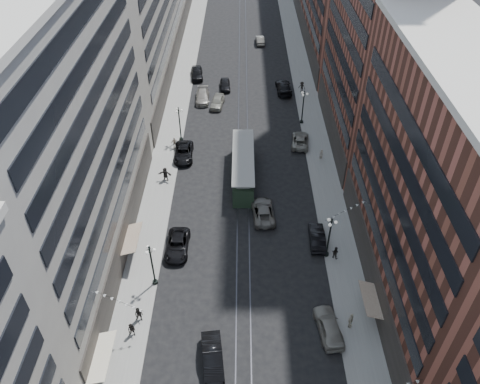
{
  "coord_description": "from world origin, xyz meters",
  "views": [
    {
      "loc": [
        -0.23,
        -3.43,
        38.73
      ],
      "look_at": [
        -0.38,
        37.08,
        5.0
      ],
      "focal_mm": 35.0,
      "sensor_mm": 36.0,
      "label": 1
    }
  ],
  "objects_px": {
    "streetcar": "(243,168)",
    "car_5": "(213,357)",
    "car_4": "(329,326)",
    "car_2": "(177,245)",
    "car_13": "(225,85)",
    "car_12": "(284,87)",
    "lamppost_sw_far": "(152,264)",
    "car_14": "(260,40)",
    "lamppost_sw_mid": "(180,123)",
    "pedestrian_5": "(165,174)",
    "car_9": "(197,73)",
    "pedestrian_6": "(175,143)",
    "pedestrian_9": "(302,87)",
    "lamppost_se_mid": "(303,106)",
    "car_extra_0": "(217,102)",
    "lamppost_se_far": "(329,236)",
    "pedestrian_extra_1": "(132,330)",
    "car_7": "(184,153)",
    "pedestrian_8": "(321,154)",
    "car_extra_1": "(263,211)",
    "pedestrian_7": "(335,252)",
    "car_10": "(317,237)",
    "pedestrian_4": "(351,320)",
    "pedestrian_2": "(139,314)",
    "car_8": "(203,97)"
  },
  "relations": [
    {
      "from": "car_5",
      "to": "car_13",
      "type": "relative_size",
      "value": 1.16
    },
    {
      "from": "car_4",
      "to": "car_5",
      "type": "xyz_separation_m",
      "value": [
        -10.81,
        -3.19,
        -0.03
      ]
    },
    {
      "from": "lamppost_se_mid",
      "to": "car_13",
      "type": "bearing_deg",
      "value": 136.67
    },
    {
      "from": "car_5",
      "to": "pedestrian_8",
      "type": "height_order",
      "value": "pedestrian_8"
    },
    {
      "from": "car_4",
      "to": "pedestrian_7",
      "type": "height_order",
      "value": "pedestrian_7"
    },
    {
      "from": "car_2",
      "to": "pedestrian_extra_1",
      "type": "distance_m",
      "value": 11.52
    },
    {
      "from": "car_8",
      "to": "car_9",
      "type": "bearing_deg",
      "value": 98.54
    },
    {
      "from": "pedestrian_9",
      "to": "car_extra_1",
      "type": "height_order",
      "value": "pedestrian_9"
    },
    {
      "from": "streetcar",
      "to": "car_4",
      "type": "distance_m",
      "value": 25.22
    },
    {
      "from": "car_12",
      "to": "pedestrian_extra_1",
      "type": "distance_m",
      "value": 51.84
    },
    {
      "from": "pedestrian_4",
      "to": "car_extra_0",
      "type": "relative_size",
      "value": 0.39
    },
    {
      "from": "pedestrian_extra_1",
      "to": "car_extra_1",
      "type": "bearing_deg",
      "value": 69.11
    },
    {
      "from": "car_extra_0",
      "to": "pedestrian_9",
      "type": "bearing_deg",
      "value": 25.64
    },
    {
      "from": "pedestrian_6",
      "to": "pedestrian_extra_1",
      "type": "bearing_deg",
      "value": 70.1
    },
    {
      "from": "streetcar",
      "to": "car_5",
      "type": "height_order",
      "value": "streetcar"
    },
    {
      "from": "lamppost_sw_mid",
      "to": "pedestrian_5",
      "type": "xyz_separation_m",
      "value": [
        -1.08,
        -9.61,
        -1.97
      ]
    },
    {
      "from": "pedestrian_9",
      "to": "car_12",
      "type": "bearing_deg",
      "value": -163.86
    },
    {
      "from": "car_4",
      "to": "car_5",
      "type": "distance_m",
      "value": 11.27
    },
    {
      "from": "lamppost_sw_mid",
      "to": "pedestrian_2",
      "type": "xyz_separation_m",
      "value": [
        -0.83,
        -31.56,
        -2.06
      ]
    },
    {
      "from": "pedestrian_4",
      "to": "car_14",
      "type": "distance_m",
      "value": 69.33
    },
    {
      "from": "car_9",
      "to": "pedestrian_6",
      "type": "height_order",
      "value": "pedestrian_6"
    },
    {
      "from": "pedestrian_2",
      "to": "car_9",
      "type": "bearing_deg",
      "value": 98.56
    },
    {
      "from": "car_7",
      "to": "car_5",
      "type": "bearing_deg",
      "value": -82.13
    },
    {
      "from": "lamppost_sw_mid",
      "to": "streetcar",
      "type": "xyz_separation_m",
      "value": [
        9.2,
        -8.83,
        -1.47
      ]
    },
    {
      "from": "lamppost_se_far",
      "to": "pedestrian_6",
      "type": "distance_m",
      "value": 28.43
    },
    {
      "from": "car_13",
      "to": "car_extra_0",
      "type": "height_order",
      "value": "car_extra_0"
    },
    {
      "from": "car_13",
      "to": "car_12",
      "type": "bearing_deg",
      "value": -9.31
    },
    {
      "from": "car_10",
      "to": "car_9",
      "type": "bearing_deg",
      "value": -66.48
    },
    {
      "from": "lamppost_sw_far",
      "to": "car_8",
      "type": "relative_size",
      "value": 1.03
    },
    {
      "from": "pedestrian_7",
      "to": "pedestrian_extra_1",
      "type": "height_order",
      "value": "pedestrian_extra_1"
    },
    {
      "from": "lamppost_se_mid",
      "to": "lamppost_se_far",
      "type": "bearing_deg",
      "value": -90.0
    },
    {
      "from": "pedestrian_9",
      "to": "car_extra_1",
      "type": "relative_size",
      "value": 0.34
    },
    {
      "from": "car_5",
      "to": "pedestrian_7",
      "type": "xyz_separation_m",
      "value": [
        12.82,
        12.54,
        0.13
      ]
    },
    {
      "from": "lamppost_sw_far",
      "to": "car_14",
      "type": "bearing_deg",
      "value": 78.64
    },
    {
      "from": "pedestrian_8",
      "to": "car_extra_1",
      "type": "xyz_separation_m",
      "value": [
        -8.52,
        -11.67,
        -0.2
      ]
    },
    {
      "from": "streetcar",
      "to": "pedestrian_2",
      "type": "distance_m",
      "value": 24.85
    },
    {
      "from": "car_13",
      "to": "pedestrian_5",
      "type": "height_order",
      "value": "pedestrian_5"
    },
    {
      "from": "pedestrian_2",
      "to": "car_extra_0",
      "type": "relative_size",
      "value": 0.37
    },
    {
      "from": "streetcar",
      "to": "car_12",
      "type": "relative_size",
      "value": 2.12
    },
    {
      "from": "car_9",
      "to": "car_14",
      "type": "relative_size",
      "value": 1.15
    },
    {
      "from": "lamppost_sw_mid",
      "to": "pedestrian_6",
      "type": "height_order",
      "value": "lamppost_sw_mid"
    },
    {
      "from": "lamppost_sw_far",
      "to": "pedestrian_4",
      "type": "xyz_separation_m",
      "value": [
        19.35,
        -5.21,
        -2.0
      ]
    },
    {
      "from": "lamppost_sw_far",
      "to": "lamppost_se_far",
      "type": "relative_size",
      "value": 1.0
    },
    {
      "from": "pedestrian_9",
      "to": "lamppost_se_mid",
      "type": "bearing_deg",
      "value": -72.73
    },
    {
      "from": "car_2",
      "to": "pedestrian_6",
      "type": "xyz_separation_m",
      "value": [
        -2.52,
        20.09,
        0.28
      ]
    },
    {
      "from": "pedestrian_7",
      "to": "pedestrian_4",
      "type": "bearing_deg",
      "value": 123.58
    },
    {
      "from": "lamppost_se_far",
      "to": "car_extra_0",
      "type": "distance_m",
      "value": 36.15
    },
    {
      "from": "car_2",
      "to": "car_5",
      "type": "distance_m",
      "value": 14.54
    },
    {
      "from": "streetcar",
      "to": "car_5",
      "type": "relative_size",
      "value": 2.51
    },
    {
      "from": "streetcar",
      "to": "car_14",
      "type": "xyz_separation_m",
      "value": [
        3.62,
        45.64,
        -0.88
      ]
    }
  ]
}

